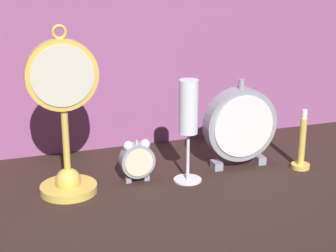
% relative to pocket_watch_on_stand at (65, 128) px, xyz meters
% --- Properties ---
extents(ground_plane, '(4.00, 4.00, 0.00)m').
position_rel_pocket_watch_on_stand_xyz_m(ground_plane, '(0.22, -0.09, -0.14)').
color(ground_plane, black).
extents(fabric_backdrop_drape, '(1.47, 0.01, 0.69)m').
position_rel_pocket_watch_on_stand_xyz_m(fabric_backdrop_drape, '(0.22, 0.24, 0.21)').
color(fabric_backdrop_drape, '#8E4C7F').
rests_on(fabric_backdrop_drape, ground_plane).
extents(pocket_watch_on_stand, '(0.14, 0.12, 0.35)m').
position_rel_pocket_watch_on_stand_xyz_m(pocket_watch_on_stand, '(0.00, 0.00, 0.00)').
color(pocket_watch_on_stand, gold).
rests_on(pocket_watch_on_stand, ground_plane).
extents(alarm_clock_twin_bell, '(0.07, 0.03, 0.10)m').
position_rel_pocket_watch_on_stand_xyz_m(alarm_clock_twin_bell, '(0.15, 0.01, -0.09)').
color(alarm_clock_twin_bell, gray).
rests_on(alarm_clock_twin_bell, ground_plane).
extents(mantel_clock_silver, '(0.17, 0.04, 0.21)m').
position_rel_pocket_watch_on_stand_xyz_m(mantel_clock_silver, '(0.40, 0.02, -0.04)').
color(mantel_clock_silver, gray).
rests_on(mantel_clock_silver, ground_plane).
extents(champagne_flute, '(0.06, 0.06, 0.23)m').
position_rel_pocket_watch_on_stand_xyz_m(champagne_flute, '(0.26, -0.02, 0.01)').
color(champagne_flute, silver).
rests_on(champagne_flute, ground_plane).
extents(brass_candlestick, '(0.04, 0.04, 0.14)m').
position_rel_pocket_watch_on_stand_xyz_m(brass_candlestick, '(0.53, -0.04, -0.09)').
color(brass_candlestick, gold).
rests_on(brass_candlestick, ground_plane).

